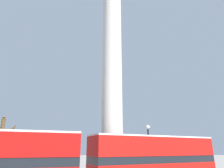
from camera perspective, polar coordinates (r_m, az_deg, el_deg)
The scene contains 3 objects.
monument_column at distance 21.58m, azimuth 0.00°, elevation 0.22°, with size 5.10×5.10×24.90m.
bus_b at distance 18.38m, azimuth 12.29°, elevation -20.22°, with size 11.56×3.11×4.20m.
street_lamp at distance 20.57m, azimuth 10.57°, elevation -18.67°, with size 0.38×0.38×5.42m.
Camera 1 is at (-8.36, -18.68, 3.10)m, focal length 32.00 mm.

